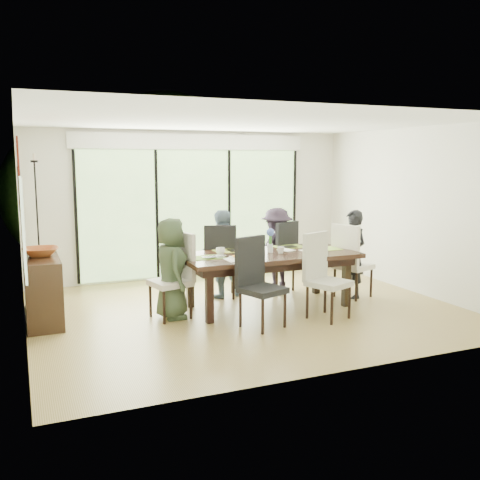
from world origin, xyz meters
name	(u,v)px	position (x,y,z in m)	size (l,w,h in m)	color
floor	(247,310)	(0.00, 0.00, -0.01)	(6.00, 5.00, 0.01)	olive
ceiling	(247,121)	(0.00, 0.00, 2.71)	(6.00, 5.00, 0.01)	white
wall_back	(193,205)	(0.00, 2.51, 1.35)	(6.00, 0.02, 2.70)	silver
wall_front	(347,243)	(0.00, -2.51, 1.35)	(6.00, 0.02, 2.70)	white
wall_left	(19,228)	(-3.01, 0.00, 1.35)	(0.02, 5.00, 2.70)	silver
wall_right	(415,211)	(3.01, 0.00, 1.35)	(0.02, 5.00, 2.70)	silver
glass_doors	(194,213)	(0.00, 2.47, 1.20)	(4.20, 0.02, 2.30)	#598C3F
blinds_header	(193,142)	(0.00, 2.46, 2.50)	(4.40, 0.06, 0.28)	white
mullion_a	(76,218)	(-2.10, 2.46, 1.20)	(0.05, 0.04, 2.30)	black
mullion_b	(157,214)	(-0.70, 2.46, 1.20)	(0.05, 0.04, 2.30)	black
mullion_c	(229,212)	(0.70, 2.46, 1.20)	(0.05, 0.04, 2.30)	black
mullion_d	(294,209)	(2.10, 2.46, 1.20)	(0.05, 0.04, 2.30)	black
side_window	(23,227)	(-2.97, -1.20, 1.50)	(0.02, 0.90, 1.00)	#8CAD7F
deck	(181,270)	(0.00, 3.40, -0.05)	(6.00, 1.80, 0.10)	brown
rail_top	(170,236)	(0.00, 4.20, 0.55)	(6.00, 0.08, 0.06)	brown
foliage_left	(77,194)	(-1.80, 5.20, 1.44)	(3.20, 3.20, 3.20)	#14380F
foliage_mid	(167,175)	(0.40, 5.80, 1.80)	(4.00, 4.00, 4.00)	#14380F
foliage_right	(248,198)	(2.20, 5.00, 1.26)	(2.80, 2.80, 2.80)	#14380F
foliage_far	(121,182)	(-0.60, 6.50, 1.62)	(3.60, 3.60, 3.60)	#14380F
table_top	(269,255)	(0.37, 0.04, 0.78)	(2.60, 1.19, 0.06)	black
table_apron	(268,262)	(0.37, 0.04, 0.68)	(2.38, 0.97, 0.11)	black
table_leg_fl	(209,296)	(-0.71, -0.39, 0.37)	(0.10, 0.10, 0.75)	black
table_leg_fr	(346,282)	(1.45, -0.39, 0.37)	(0.10, 0.10, 0.75)	black
table_leg_bl	(190,282)	(-0.71, 0.47, 0.37)	(0.10, 0.10, 0.75)	black
table_leg_br	(316,271)	(1.45, 0.47, 0.37)	(0.10, 0.10, 0.75)	black
chair_left_end	(170,276)	(-1.13, 0.04, 0.59)	(0.50, 0.50, 1.19)	beige
chair_right_end	(354,260)	(1.87, 0.04, 0.59)	(0.50, 0.50, 1.19)	white
chair_far_left	(220,260)	(-0.08, 0.89, 0.59)	(0.50, 0.50, 1.19)	black
chair_far_right	(276,256)	(0.92, 0.89, 0.59)	(0.50, 0.50, 1.19)	black
chair_near_left	(263,283)	(-0.13, -0.83, 0.59)	(0.50, 0.50, 1.19)	black
chair_near_right	(329,276)	(0.87, -0.83, 0.59)	(0.50, 0.50, 1.19)	beige
person_left_end	(171,268)	(-1.11, 0.04, 0.70)	(0.65, 0.41, 1.40)	#35442D
person_right_end	(353,254)	(1.85, 0.04, 0.70)	(0.65, 0.41, 1.40)	black
person_far_left	(220,254)	(-0.08, 0.87, 0.70)	(0.65, 0.41, 1.40)	slate
person_far_right	(277,250)	(0.92, 0.87, 0.70)	(0.65, 0.41, 1.40)	#281E2D
placemat_left	(208,257)	(-0.58, 0.04, 0.81)	(0.48, 0.35, 0.01)	#73A039
placemat_right	(324,249)	(1.32, 0.04, 0.81)	(0.48, 0.35, 0.01)	#96C345
placemat_far_l	(230,251)	(-0.08, 0.44, 0.81)	(0.48, 0.35, 0.01)	#A3B641
placemat_far_r	(289,247)	(0.92, 0.44, 0.81)	(0.48, 0.35, 0.01)	olive
placemat_paper	(242,259)	(-0.18, -0.26, 0.81)	(0.48, 0.35, 0.01)	white
tablet_far_l	(238,250)	(0.02, 0.39, 0.82)	(0.28, 0.19, 0.01)	black
tablet_far_r	(288,247)	(0.87, 0.39, 0.82)	(0.26, 0.18, 0.01)	black
papers	(312,250)	(1.07, -0.01, 0.81)	(0.32, 0.24, 0.00)	white
platter_base	(242,258)	(-0.18, -0.26, 0.83)	(0.28, 0.28, 0.03)	white
platter_snacks	(242,256)	(-0.18, -0.26, 0.85)	(0.22, 0.22, 0.02)	orange
vase	(270,248)	(0.42, 0.09, 0.88)	(0.09, 0.09, 0.13)	silver
hyacinth_stems	(270,239)	(0.42, 0.09, 1.01)	(0.04, 0.04, 0.17)	#337226
hyacinth_blooms	(270,232)	(0.42, 0.09, 1.11)	(0.12, 0.12, 0.12)	#4A5FBA
laptop	(217,257)	(-0.48, -0.06, 0.83)	(0.36, 0.23, 0.03)	silver
cup_a	(221,251)	(-0.33, 0.19, 0.86)	(0.13, 0.13, 0.10)	white
cup_b	(281,250)	(0.52, -0.06, 0.86)	(0.11, 0.11, 0.10)	white
cup_c	(312,245)	(1.17, 0.14, 0.86)	(0.13, 0.13, 0.10)	white
book	(282,251)	(0.62, 0.09, 0.82)	(0.18, 0.24, 0.02)	white
sideboard	(42,287)	(-2.76, 0.71, 0.45)	(0.45, 1.59, 0.89)	black
bowl	(40,252)	(-2.76, 0.61, 0.95)	(0.47, 0.47, 0.12)	#944B20
candlestick_base	(39,249)	(-2.76, 1.06, 0.91)	(0.10, 0.10, 0.04)	black
candlestick_shaft	(37,206)	(-2.76, 1.06, 1.54)	(0.02, 0.02, 1.24)	black
candlestick_pan	(34,161)	(-2.76, 1.06, 2.15)	(0.10, 0.10, 0.03)	black
candle	(34,157)	(-2.76, 1.06, 2.21)	(0.04, 0.04, 0.10)	silver
tapestry	(20,197)	(-2.97, 0.40, 1.70)	(0.02, 1.00, 1.50)	maroon
art_frame	(19,188)	(-2.97, 1.70, 1.75)	(0.03, 0.55, 0.65)	black
art_canvas	(21,188)	(-2.95, 1.70, 1.75)	(0.01, 0.45, 0.55)	#19504D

